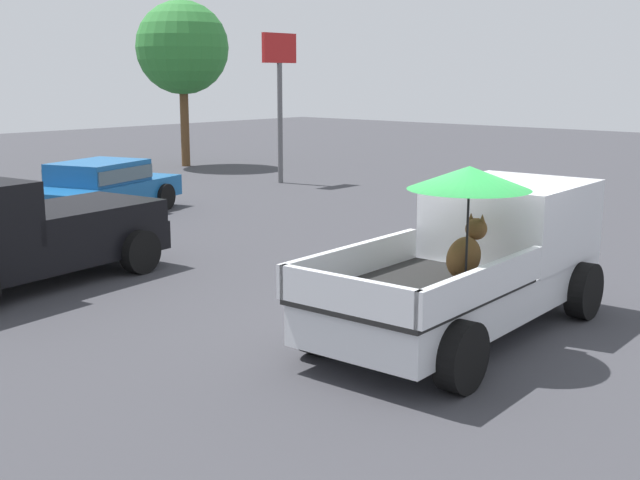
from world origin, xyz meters
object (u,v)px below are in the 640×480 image
(motel_sign, at_px, (280,78))
(parked_sedan_near, at_px, (101,185))
(pickup_truck_main, at_px, (480,256))
(pickup_truck_far, at_px, (13,235))

(motel_sign, bearing_deg, parked_sedan_near, -172.01)
(pickup_truck_main, bearing_deg, motel_sign, 51.60)
(pickup_truck_main, xyz_separation_m, pickup_truck_far, (-3.13, 6.67, -0.12))
(pickup_truck_main, height_order, pickup_truck_far, pickup_truck_main)
(pickup_truck_main, bearing_deg, pickup_truck_far, 112.36)
(pickup_truck_main, bearing_deg, parked_sedan_near, 78.77)
(pickup_truck_main, distance_m, pickup_truck_far, 7.37)
(pickup_truck_far, height_order, parked_sedan_near, pickup_truck_far)
(motel_sign, bearing_deg, pickup_truck_far, -154.10)
(parked_sedan_near, bearing_deg, pickup_truck_main, -116.36)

